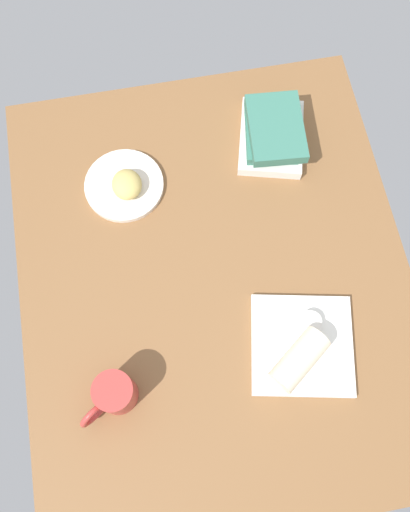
# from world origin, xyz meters

# --- Properties ---
(dining_table) EXTENTS (1.10, 0.90, 0.04)m
(dining_table) POSITION_xyz_m (0.00, 0.00, 0.02)
(dining_table) COLOR brown
(dining_table) RESTS_ON ground
(round_plate) EXTENTS (0.19, 0.19, 0.01)m
(round_plate) POSITION_xyz_m (-0.27, -0.18, 0.05)
(round_plate) COLOR silver
(round_plate) RESTS_ON dining_table
(scone_pastry) EXTENTS (0.08, 0.07, 0.05)m
(scone_pastry) POSITION_xyz_m (-0.25, -0.17, 0.08)
(scone_pastry) COLOR tan
(scone_pastry) RESTS_ON round_plate
(square_plate) EXTENTS (0.26, 0.26, 0.02)m
(square_plate) POSITION_xyz_m (0.19, 0.16, 0.05)
(square_plate) COLOR white
(square_plate) RESTS_ON dining_table
(sauce_cup) EXTENTS (0.05, 0.05, 0.02)m
(sauce_cup) POSITION_xyz_m (0.15, 0.18, 0.07)
(sauce_cup) COLOR silver
(sauce_cup) RESTS_ON square_plate
(breakfast_wrap) EXTENTS (0.13, 0.15, 0.06)m
(breakfast_wrap) POSITION_xyz_m (0.23, 0.14, 0.09)
(breakfast_wrap) COLOR beige
(breakfast_wrap) RESTS_ON square_plate
(book_stack) EXTENTS (0.24, 0.20, 0.09)m
(book_stack) POSITION_xyz_m (-0.32, 0.20, 0.08)
(book_stack) COLOR silver
(book_stack) RESTS_ON dining_table
(coffee_mug) EXTENTS (0.10, 0.12, 0.10)m
(coffee_mug) POSITION_xyz_m (0.23, -0.26, 0.09)
(coffee_mug) COLOR #B23833
(coffee_mug) RESTS_ON dining_table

